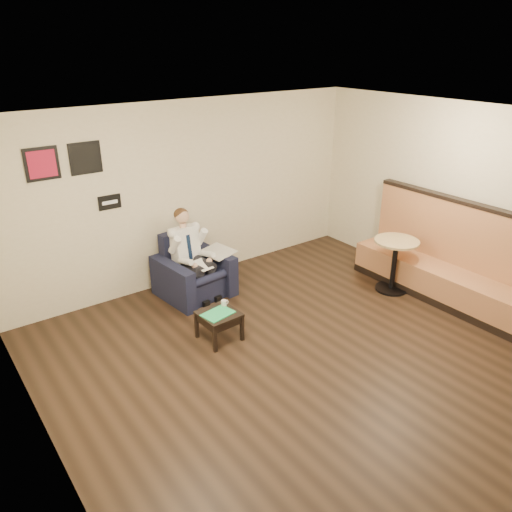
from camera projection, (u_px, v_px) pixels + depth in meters
ground at (321, 362)px, 6.04m from camera, size 6.00×6.00×0.00m
wall_back at (191, 193)px, 7.68m from camera, size 6.00×0.02×2.80m
wall_left at (45, 349)px, 3.84m from camera, size 0.02×6.00×2.80m
wall_right at (480, 206)px, 7.10m from camera, size 0.02×6.00×2.80m
ceiling at (335, 126)px, 4.91m from camera, size 6.00×6.00×0.02m
seating_sign at (110, 202)px, 6.92m from camera, size 0.32×0.02×0.20m
art_print_left at (42, 164)px, 6.23m from camera, size 0.42×0.03×0.42m
art_print_right at (85, 158)px, 6.53m from camera, size 0.42×0.03×0.42m
armchair at (194, 267)px, 7.44m from camera, size 1.04×1.04×0.92m
seated_man at (198, 259)px, 7.29m from camera, size 0.69×0.96×1.26m
lap_papers at (202, 265)px, 7.25m from camera, size 0.26×0.33×0.01m
newspaper at (218, 252)px, 7.54m from camera, size 0.47×0.56×0.01m
side_table at (219, 326)px, 6.42m from camera, size 0.49×0.49×0.39m
green_folder at (218, 314)px, 6.31m from camera, size 0.43×0.34×0.01m
coffee_mug at (224, 303)px, 6.49m from camera, size 0.07×0.07×0.08m
smartphone at (215, 307)px, 6.46m from camera, size 0.13×0.08×0.01m
banquette at (445, 252)px, 7.28m from camera, size 0.67×2.82×1.44m
cafe_table at (394, 265)px, 7.59m from camera, size 0.74×0.74×0.83m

